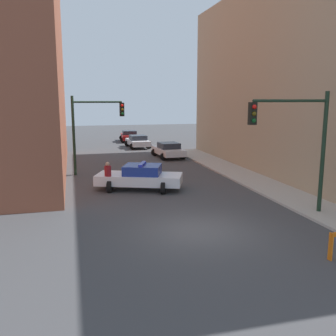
% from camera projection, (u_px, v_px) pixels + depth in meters
% --- Properties ---
extents(ground_plane, '(120.00, 120.00, 0.00)m').
position_uv_depth(ground_plane, '(197.00, 230.00, 14.42)').
color(ground_plane, '#424244').
extents(sidewalk_right, '(2.40, 44.00, 0.12)m').
position_uv_depth(sidewalk_right, '(335.00, 217.00, 15.93)').
color(sidewalk_right, '#B2ADA3').
rests_on(sidewalk_right, ground_plane).
extents(traffic_light_near, '(3.64, 0.35, 5.20)m').
position_uv_depth(traffic_light_near, '(300.00, 135.00, 15.61)').
color(traffic_light_near, black).
rests_on(traffic_light_near, sidewalk_right).
extents(traffic_light_far, '(3.44, 0.35, 5.20)m').
position_uv_depth(traffic_light_far, '(90.00, 124.00, 24.61)').
color(traffic_light_far, black).
rests_on(traffic_light_far, ground_plane).
extents(police_car, '(5.05, 3.41, 1.52)m').
position_uv_depth(police_car, '(140.00, 177.00, 20.80)').
color(police_car, white).
rests_on(police_car, ground_plane).
extents(parked_car_near, '(2.47, 4.41, 1.31)m').
position_uv_depth(parked_car_near, '(168.00, 150.00, 32.25)').
color(parked_car_near, silver).
rests_on(parked_car_near, ground_plane).
extents(parked_car_mid, '(2.40, 4.37, 1.31)m').
position_uv_depth(parked_car_mid, '(138.00, 141.00, 38.84)').
color(parked_car_mid, silver).
rests_on(parked_car_mid, ground_plane).
extents(parked_car_far, '(2.48, 4.42, 1.31)m').
position_uv_depth(parked_car_far, '(129.00, 136.00, 44.54)').
color(parked_car_far, maroon).
rests_on(parked_car_far, ground_plane).
extents(pedestrian_crossing, '(0.47, 0.47, 1.66)m').
position_uv_depth(pedestrian_crossing, '(108.00, 177.00, 20.23)').
color(pedestrian_crossing, black).
rests_on(pedestrian_crossing, ground_plane).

